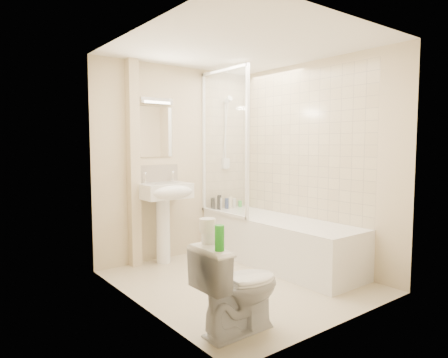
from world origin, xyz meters
TOP-DOWN VIEW (x-y plane):
  - floor at (0.00, 0.00)m, footprint 2.50×2.50m
  - wall_back at (0.00, 1.25)m, footprint 2.20×0.02m
  - wall_left at (-1.10, 0.00)m, footprint 0.02×2.50m
  - wall_right at (1.10, 0.00)m, footprint 0.02×2.50m
  - ceiling at (0.00, 0.00)m, footprint 2.20×2.50m
  - tile_back at (0.75, 1.24)m, footprint 0.70×0.01m
  - tile_right at (1.09, 0.18)m, footprint 0.01×2.10m
  - pipe_boxing at (-0.62, 1.19)m, footprint 0.12×0.12m
  - splashback at (-0.30, 1.24)m, footprint 0.60×0.02m
  - mirror at (-0.30, 1.24)m, footprint 0.46×0.01m
  - strip_light at (-0.30, 1.22)m, footprint 0.42×0.07m
  - bathtub at (0.75, 0.18)m, footprint 0.70×2.10m
  - shower_screen at (0.40, 0.80)m, footprint 0.04×0.92m
  - shower_fixture at (0.75, 1.19)m, footprint 0.10×0.16m
  - pedestal_sink at (-0.30, 1.01)m, footprint 0.57×0.51m
  - bottle_black_a at (0.49, 1.16)m, footprint 0.06×0.06m
  - bottle_white_a at (0.61, 1.16)m, footprint 0.06×0.06m
  - bottle_black_b at (0.60, 1.16)m, footprint 0.06×0.06m
  - bottle_blue at (0.73, 1.16)m, footprint 0.05×0.05m
  - bottle_cream at (0.79, 1.16)m, footprint 0.07×0.07m
  - bottle_white_b at (0.86, 1.16)m, footprint 0.06×0.06m
  - bottle_green at (0.97, 1.16)m, footprint 0.05×0.05m
  - toilet at (-0.72, -0.85)m, footprint 0.40×0.69m
  - toilet_roll_lower at (-0.93, -0.76)m, footprint 0.12×0.12m
  - toilet_roll_upper at (-0.97, -0.80)m, footprint 0.12×0.12m
  - green_bottle at (-1.00, -0.98)m, footprint 0.07×0.07m

SIDE VIEW (x-z plane):
  - floor at x=0.00m, z-range 0.00..0.00m
  - bathtub at x=0.75m, z-range 0.01..0.56m
  - toilet at x=-0.72m, z-range 0.00..0.70m
  - bottle_green at x=0.97m, z-range 0.55..0.64m
  - bottle_white_b at x=0.86m, z-range 0.55..0.68m
  - bottle_blue at x=0.73m, z-range 0.55..0.69m
  - bottle_cream at x=0.79m, z-range 0.55..0.71m
  - bottle_white_a at x=0.61m, z-range 0.55..0.71m
  - bottle_black_a at x=0.49m, z-range 0.55..0.72m
  - bottle_black_b at x=0.60m, z-range 0.55..0.75m
  - toilet_roll_lower at x=-0.93m, z-range 0.70..0.80m
  - pedestal_sink at x=-0.30m, z-range 0.22..1.33m
  - green_bottle at x=-1.00m, z-range 0.70..0.88m
  - toilet_roll_upper at x=-0.97m, z-range 0.80..0.90m
  - splashback at x=-0.30m, z-range 0.88..1.18m
  - wall_back at x=0.00m, z-range 0.00..2.40m
  - wall_left at x=-1.10m, z-range 0.00..2.40m
  - wall_right at x=1.10m, z-range 0.00..2.40m
  - pipe_boxing at x=-0.62m, z-range 0.00..2.40m
  - tile_back at x=0.75m, z-range 0.55..2.30m
  - tile_right at x=1.09m, z-range 0.55..2.30m
  - shower_screen at x=0.40m, z-range 0.55..2.35m
  - shower_fixture at x=0.75m, z-range 1.05..2.04m
  - mirror at x=-0.30m, z-range 1.28..1.88m
  - strip_light at x=-0.30m, z-range 1.92..1.98m
  - ceiling at x=0.00m, z-range 2.39..2.41m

